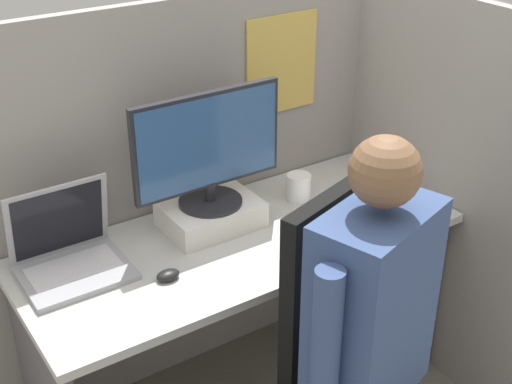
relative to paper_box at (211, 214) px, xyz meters
The scene contains 12 objects.
cubicle_panel_back 0.22m from the paper_box, 78.26° to the left, with size 1.97×0.05×1.45m.
cubicle_panel_right 0.82m from the paper_box, 12.56° to the right, with size 0.04×1.23×1.45m.
desk 0.25m from the paper_box, 70.66° to the right, with size 1.47×0.61×0.72m.
paper_box is the anchor object (origin of this frame).
monitor 0.25m from the paper_box, 90.00° to the left, with size 0.53×0.21×0.39m.
laptop 0.49m from the paper_box, behind, with size 0.32×0.26×0.27m.
mouse 0.34m from the paper_box, 143.17° to the right, with size 0.07×0.05×0.03m.
stapler 0.73m from the paper_box, ahead, with size 0.04×0.14×0.05m.
carrot_toy 0.39m from the paper_box, 47.85° to the right, with size 0.05×0.12×0.05m.
office_chair 0.72m from the paper_box, 86.68° to the right, with size 0.58×0.62×1.08m.
person 0.84m from the paper_box, 90.57° to the right, with size 0.46×0.48×1.34m.
coffee_mug 0.36m from the paper_box, ahead, with size 0.09×0.09×0.10m.
Camera 1 is at (-1.07, -1.40, 1.97)m, focal length 50.00 mm.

